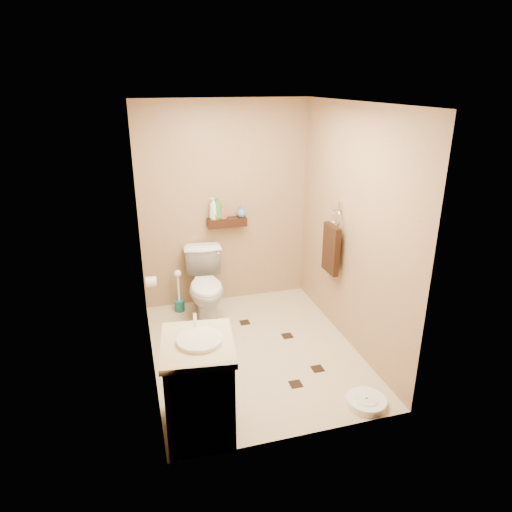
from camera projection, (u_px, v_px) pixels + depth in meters
name	position (u px, v px, depth m)	size (l,w,h in m)	color
ground	(254.00, 350.00, 4.65)	(2.50, 2.50, 0.00)	beige
wall_back	(225.00, 206.00, 5.34)	(2.00, 0.04, 2.40)	#A7795F
wall_front	(304.00, 297.00, 3.10)	(2.00, 0.04, 2.40)	#A7795F
wall_left	(143.00, 249.00, 3.96)	(0.04, 2.50, 2.40)	#A7795F
wall_right	(352.00, 230.00, 4.47)	(0.04, 2.50, 2.40)	#A7795F
ceiling	(254.00, 103.00, 3.78)	(2.00, 2.50, 0.02)	silver
wall_shelf	(227.00, 222.00, 5.33)	(0.46, 0.14, 0.10)	#32180D
floor_accents	(261.00, 350.00, 4.64)	(1.08, 1.33, 0.01)	black
toilet	(206.00, 286.00, 5.17)	(0.44, 0.77, 0.78)	white
vanity	(200.00, 385.00, 3.47)	(0.61, 0.71, 0.91)	brown
bathroom_scale	(366.00, 402.00, 3.86)	(0.45, 0.45, 0.07)	white
toilet_brush	(179.00, 297.00, 5.38)	(0.12, 0.12, 0.52)	#186262
towel_ring	(331.00, 247.00, 4.77)	(0.12, 0.30, 0.76)	silver
toilet_paper	(151.00, 282.00, 4.78)	(0.12, 0.11, 0.12)	white
bottle_a	(213.00, 208.00, 5.23)	(0.10, 0.10, 0.26)	white
bottle_b	(215.00, 212.00, 5.25)	(0.07, 0.08, 0.17)	yellow
bottle_c	(215.00, 214.00, 5.25)	(0.10, 0.10, 0.13)	#C44E17
bottle_d	(217.00, 208.00, 5.24)	(0.10, 0.10, 0.26)	green
bottle_e	(223.00, 212.00, 5.27)	(0.07, 0.07, 0.16)	#C46541
bottle_f	(241.00, 211.00, 5.33)	(0.11, 0.11, 0.14)	#517FCB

